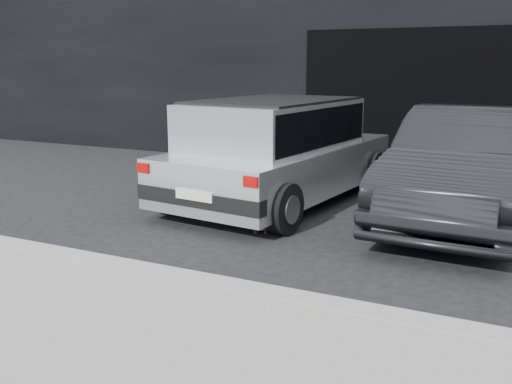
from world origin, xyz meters
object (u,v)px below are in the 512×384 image
at_px(second_car, 467,165).
at_px(cat_siamese, 261,222).
at_px(silver_hatchback, 277,147).
at_px(cat_white, 207,204).

distance_m(second_car, cat_siamese, 2.74).
xyz_separation_m(silver_hatchback, cat_white, (-0.48, -1.19, -0.64)).
bearing_deg(silver_hatchback, cat_white, -105.23).
height_order(silver_hatchback, cat_white, silver_hatchback).
bearing_deg(second_car, silver_hatchback, -173.69).
distance_m(cat_siamese, cat_white, 0.95).
bearing_deg(cat_siamese, cat_white, -34.10).
relative_size(silver_hatchback, second_car, 0.97).
height_order(second_car, cat_white, second_car).
bearing_deg(silver_hatchback, cat_siamese, -66.58).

